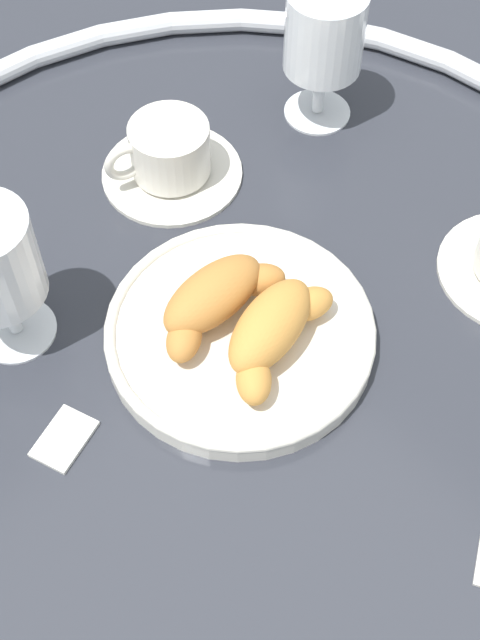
% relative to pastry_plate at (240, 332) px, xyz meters
% --- Properties ---
extents(ground_plane, '(2.20, 2.20, 0.00)m').
position_rel_pastry_plate_xyz_m(ground_plane, '(-0.01, -0.02, -0.01)').
color(ground_plane, '#2D3038').
extents(table_chrome_rim, '(0.82, 0.82, 0.02)m').
position_rel_pastry_plate_xyz_m(table_chrome_rim, '(-0.01, -0.02, 0.00)').
color(table_chrome_rim, silver).
rests_on(table_chrome_rim, ground_plane).
extents(pastry_plate, '(0.23, 0.23, 0.02)m').
position_rel_pastry_plate_xyz_m(pastry_plate, '(0.00, 0.00, 0.00)').
color(pastry_plate, silver).
rests_on(pastry_plate, ground_plane).
extents(croissant_large, '(0.14, 0.06, 0.04)m').
position_rel_pastry_plate_xyz_m(croissant_large, '(0.00, -0.02, 0.03)').
color(croissant_large, '#BC7A38').
rests_on(croissant_large, pastry_plate).
extents(croissant_small, '(0.13, 0.08, 0.04)m').
position_rel_pastry_plate_xyz_m(croissant_small, '(-0.01, 0.03, 0.03)').
color(croissant_small, '#CC893D').
rests_on(croissant_small, pastry_plate).
extents(coffee_cup_near, '(0.14, 0.14, 0.06)m').
position_rel_pastry_plate_xyz_m(coffee_cup_near, '(-0.08, -0.18, 0.01)').
color(coffee_cup_near, silver).
rests_on(coffee_cup_near, ground_plane).
extents(juice_glass_right, '(0.08, 0.08, 0.14)m').
position_rel_pastry_plate_xyz_m(juice_glass_right, '(-0.25, -0.15, 0.08)').
color(juice_glass_right, white).
rests_on(juice_glass_right, ground_plane).
extents(sugar_packet, '(0.06, 0.05, 0.01)m').
position_rel_pastry_plate_xyz_m(sugar_packet, '(0.16, -0.03, -0.01)').
color(sugar_packet, white).
rests_on(sugar_packet, ground_plane).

